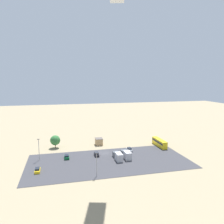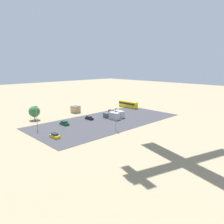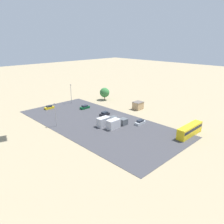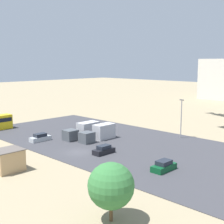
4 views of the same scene
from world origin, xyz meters
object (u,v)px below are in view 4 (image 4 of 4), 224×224
at_px(parked_car_1, 40,138).
at_px(parked_truck_0, 99,133).
at_px(parked_car_0, 104,150).
at_px(shed_building, 8,160).
at_px(parked_car_2, 164,166).
at_px(parked_truck_1, 83,131).

relative_size(parked_car_1, parked_truck_0, 0.52).
relative_size(parked_car_0, parked_car_1, 0.95).
height_order(shed_building, parked_car_0, shed_building).
xyz_separation_m(parked_car_0, parked_truck_0, (-7.78, 6.32, 0.78)).
bearing_deg(parked_truck_0, parked_car_0, 140.92).
distance_m(shed_building, parked_truck_0, 22.45).
relative_size(parked_car_1, parked_car_2, 1.03).
relative_size(shed_building, parked_truck_1, 0.50).
xyz_separation_m(parked_car_1, parked_truck_1, (3.96, 8.09, 0.77)).
relative_size(parked_car_1, parked_truck_1, 0.51).
bearing_deg(parked_car_2, parked_car_1, 5.95).
relative_size(parked_car_2, parked_truck_0, 0.50).
bearing_deg(parked_car_2, parked_truck_0, -16.87).
height_order(shed_building, parked_car_2, shed_building).
bearing_deg(parked_car_1, parked_car_2, 5.95).
bearing_deg(shed_building, parked_truck_0, 99.94).
height_order(parked_car_2, parked_truck_0, parked_truck_0).
height_order(parked_car_2, parked_truck_1, parked_truck_1).
xyz_separation_m(parked_car_0, parked_truck_1, (-11.67, 5.34, 0.79)).
bearing_deg(parked_car_0, shed_building, 76.11).
relative_size(parked_truck_0, parked_truck_1, 0.99).
distance_m(shed_building, parked_car_0, 16.30).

